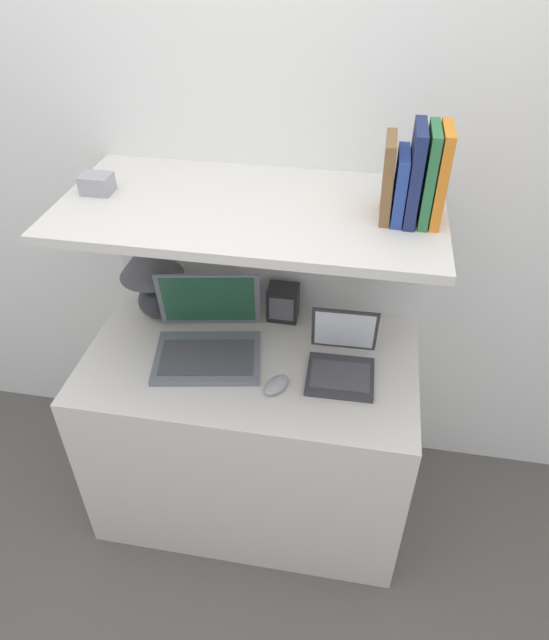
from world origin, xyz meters
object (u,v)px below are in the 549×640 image
at_px(book_orange, 441,176).
at_px(book_blue, 400,186).
at_px(laptop_small, 342,361).
at_px(router_box, 283,302).
at_px(laptop_large, 208,338).
at_px(book_brown, 388,178).
at_px(book_navy, 415,174).
at_px(book_green, 429,175).
at_px(table_lamp, 151,267).
at_px(computer_mouse, 276,385).
at_px(shelf_gadget, 97,184).

relative_size(book_orange, book_blue, 1.39).
relative_size(laptop_small, router_box, 1.83).
bearing_deg(laptop_large, book_brown, 5.82).
distance_m(laptop_large, laptop_small, 0.45).
relative_size(laptop_large, book_blue, 2.18).
bearing_deg(router_box, book_navy, -24.85).
xyz_separation_m(laptop_small, book_green, (0.18, 0.08, 0.61)).
bearing_deg(table_lamp, book_orange, -6.88).
bearing_deg(book_green, computer_mouse, -152.16).
xyz_separation_m(table_lamp, laptop_small, (0.68, -0.18, -0.16)).
height_order(laptop_large, shelf_gadget, shelf_gadget).
bearing_deg(book_blue, router_box, 153.07).
distance_m(book_navy, shelf_gadget, 0.91).
xyz_separation_m(table_lamp, book_blue, (0.79, -0.11, 0.41)).
relative_size(laptop_small, book_brown, 1.10).
bearing_deg(table_lamp, book_navy, -7.43).
bearing_deg(computer_mouse, laptop_large, 151.13).
height_order(book_navy, shelf_gadget, book_navy).
height_order(book_navy, book_brown, book_navy).
bearing_deg(laptop_small, book_blue, 35.82).
distance_m(book_green, book_navy, 0.04).
xyz_separation_m(computer_mouse, book_brown, (0.26, 0.19, 0.62)).
xyz_separation_m(computer_mouse, router_box, (-0.04, 0.37, 0.05)).
xyz_separation_m(book_orange, book_green, (-0.03, 0.00, -0.00)).
bearing_deg(book_navy, book_green, 0.00).
relative_size(router_box, book_orange, 0.52).
xyz_separation_m(book_green, book_brown, (-0.10, 0.00, -0.02)).
distance_m(laptop_small, router_box, 0.34).
bearing_deg(book_green, table_lamp, 172.88).
distance_m(book_green, shelf_gadget, 0.94).
relative_size(table_lamp, computer_mouse, 2.73).
bearing_deg(laptop_large, book_green, 4.87).
bearing_deg(book_brown, table_lamp, 171.92).
height_order(table_lamp, book_brown, book_brown).
bearing_deg(shelf_gadget, laptop_large, -9.61).
distance_m(laptop_small, shelf_gadget, 0.92).
bearing_deg(shelf_gadget, book_orange, 0.00).
height_order(laptop_small, book_orange, book_orange).
bearing_deg(book_blue, book_brown, 180.00).
height_order(laptop_small, shelf_gadget, shelf_gadget).
relative_size(book_green, book_brown, 1.14).
xyz_separation_m(laptop_small, book_orange, (0.21, 0.08, 0.61)).
bearing_deg(book_navy, book_brown, 180.00).
height_order(table_lamp, book_orange, book_orange).
xyz_separation_m(book_green, shelf_gadget, (-0.94, 0.00, -0.10)).
distance_m(laptop_large, shelf_gadget, 0.59).
relative_size(book_orange, book_brown, 1.16).
bearing_deg(laptop_large, computer_mouse, -28.87).
bearing_deg(book_navy, book_orange, 0.00).
bearing_deg(book_orange, computer_mouse, -153.98).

